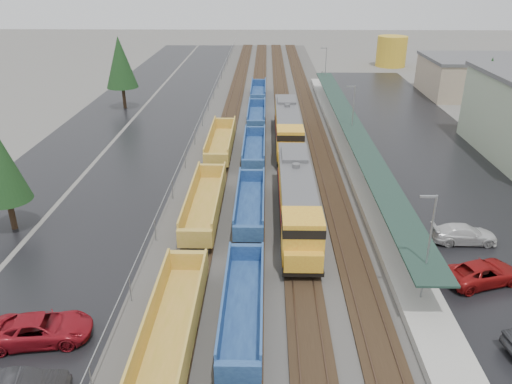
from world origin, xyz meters
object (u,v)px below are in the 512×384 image
well_string_blue (250,205)px  parked_car_east_b (483,273)px  well_string_yellow (172,330)px  storage_tank (391,51)px  locomotive_lead (297,199)px  parked_car_west_c (41,329)px  locomotive_trail (288,127)px  parked_car_east_c (464,234)px

well_string_blue → parked_car_east_b: 19.38m
parked_car_east_b → well_string_yellow: bearing=90.2°
storage_tank → parked_car_east_b: 85.95m
locomotive_lead → well_string_blue: 4.46m
locomotive_lead → well_string_blue: locomotive_lead is taller
storage_tank → parked_car_west_c: storage_tank is taller
locomotive_lead → parked_car_east_b: size_ratio=3.53×
well_string_yellow → storage_tank: bearing=70.1°
locomotive_trail → parked_car_east_c: bearing=-60.8°
locomotive_lead → storage_tank: 80.55m
well_string_blue → parked_car_east_b: bearing=-31.0°
locomotive_lead → parked_car_east_c: size_ratio=3.82×
locomotive_lead → storage_tank: (25.21, 76.50, 0.91)m
well_string_blue → parked_car_east_c: (17.33, -4.35, -0.36)m
well_string_yellow → well_string_blue: bearing=76.7°
parked_car_west_c → parked_car_east_b: bearing=-85.3°
well_string_yellow → well_string_blue: size_ratio=0.82×
parked_car_east_b → locomotive_lead: bearing=37.6°
well_string_blue → locomotive_trail: bearing=78.4°
locomotive_lead → locomotive_trail: size_ratio=1.00×
locomotive_lead → well_string_yellow: locomotive_lead is taller
well_string_blue → parked_car_west_c: well_string_blue is taller
storage_tank → well_string_yellow: bearing=-109.9°
locomotive_trail → well_string_blue: 19.95m
well_string_yellow → parked_car_east_c: size_ratio=15.91×
storage_tank → parked_car_east_b: storage_tank is taller
locomotive_lead → parked_car_west_c: bearing=-136.5°
locomotive_lead → parked_car_east_c: (13.33, -2.86, -1.63)m
well_string_blue → parked_car_west_c: (-11.87, -16.56, -0.28)m
locomotive_trail → parked_car_east_b: size_ratio=3.53×
locomotive_trail → parked_car_east_c: 27.38m
storage_tank → locomotive_lead: bearing=-108.2°
well_string_yellow → parked_car_west_c: bearing=177.2°
parked_car_west_c → parked_car_east_c: bearing=-75.6°
locomotive_trail → well_string_blue: (-4.00, -19.51, -1.27)m
locomotive_lead → locomotive_trail: bearing=90.0°
storage_tank → parked_car_east_c: bearing=-98.5°
well_string_yellow → parked_car_west_c: size_ratio=13.92×
parked_car_east_b → parked_car_west_c: bearing=84.6°
storage_tank → locomotive_trail: bearing=-114.4°
parked_car_east_b → locomotive_trail: bearing=4.7°
well_string_blue → parked_car_east_b: (16.61, -9.98, -0.33)m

